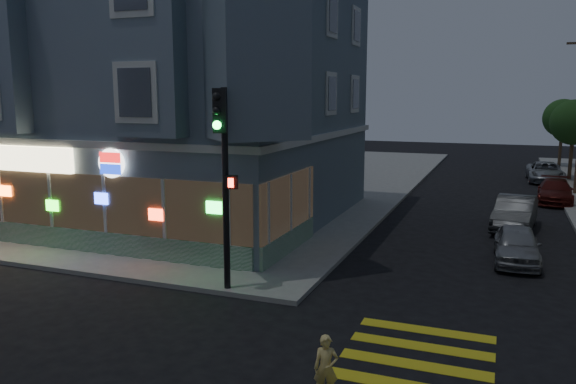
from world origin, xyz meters
The scene contains 11 objects.
ground centered at (0.00, 0.00, 0.00)m, with size 120.00×120.00×0.00m, color black.
sidewalk_nw centered at (-13.50, 23.00, 0.07)m, with size 33.00×42.00×0.15m, color gray.
corner_building centered at (-6.00, 10.98, 5.82)m, with size 14.60×14.60×11.40m.
street_tree_near centered at (12.20, 30.00, 3.94)m, with size 3.00×3.00×5.30m.
street_tree_far centered at (12.20, 38.00, 3.94)m, with size 3.00×3.00×5.30m.
running_child centered at (5.14, -2.24, 0.63)m, with size 0.46×0.30×1.26m, color #E2CA73.
parked_car_a centered at (8.61, 8.57, 0.62)m, with size 1.47×3.66×1.25m, color #93969A.
parked_car_b centered at (8.60, 13.77, 0.71)m, with size 1.50×4.32×1.42m, color #383A3D.
parked_car_c centered at (10.70, 21.20, 0.62)m, with size 1.74×4.27×1.24m, color #591914.
parked_car_d centered at (10.66, 29.16, 0.66)m, with size 2.19×4.75×1.32m, color #A5AAB0.
traffic_signal centered at (0.76, 2.16, 4.02)m, with size 0.73×0.64×5.73m.
Camera 1 is at (7.99, -11.60, 5.63)m, focal length 35.00 mm.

